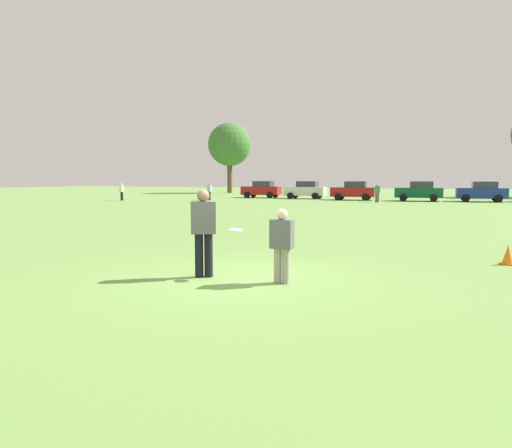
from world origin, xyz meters
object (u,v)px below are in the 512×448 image
(player_thrower, at_px, (204,228))
(parked_car_mid_left, at_px, (305,190))
(parked_car_near_right, at_px, (482,191))
(bystander_sideline_watcher, at_px, (377,192))
(parked_car_mid_right, at_px, (419,191))
(bystander_field_marshal, at_px, (122,191))
(parked_car_center, at_px, (354,191))
(bystander_far_jogger, at_px, (209,191))
(parked_car_near_left, at_px, (262,189))
(player_defender, at_px, (282,242))
(frisbee, at_px, (236,230))
(traffic_cone, at_px, (508,255))

(player_thrower, height_order, parked_car_mid_left, parked_car_mid_left)
(player_thrower, distance_m, parked_car_near_right, 38.38)
(parked_car_mid_left, relative_size, bystander_sideline_watcher, 2.59)
(parked_car_mid_left, height_order, parked_car_mid_right, same)
(player_thrower, distance_m, parked_car_mid_left, 38.87)
(parked_car_mid_right, xyz_separation_m, bystander_sideline_watcher, (-3.28, -3.74, 0.01))
(parked_car_mid_left, relative_size, bystander_field_marshal, 2.64)
(parked_car_center, height_order, bystander_far_jogger, parked_car_center)
(player_thrower, xyz_separation_m, parked_car_mid_right, (2.15, 36.77, -0.10))
(parked_car_near_left, relative_size, bystander_sideline_watcher, 2.59)
(parked_car_mid_left, xyz_separation_m, bystander_far_jogger, (-7.54, -7.00, 0.01))
(parked_car_center, xyz_separation_m, parked_car_mid_right, (6.04, 0.07, 0.00))
(parked_car_center, bearing_deg, bystander_far_jogger, -155.14)
(player_defender, bearing_deg, frisbee, 174.51)
(frisbee, relative_size, parked_car_mid_left, 0.06)
(frisbee, bearing_deg, bystander_far_jogger, 119.48)
(parked_car_near_left, xyz_separation_m, parked_car_near_right, (21.63, -0.60, 0.00))
(traffic_cone, bearing_deg, frisbee, -144.31)
(parked_car_near_left, bearing_deg, parked_car_center, -8.62)
(bystander_sideline_watcher, bearing_deg, player_defender, -85.13)
(traffic_cone, bearing_deg, bystander_field_marshal, 142.50)
(parked_car_mid_left, relative_size, parked_car_near_right, 1.00)
(player_thrower, xyz_separation_m, bystander_far_jogger, (-16.65, 30.79, -0.09))
(frisbee, bearing_deg, parked_car_near_right, 79.76)
(player_thrower, bearing_deg, parked_car_center, 96.06)
(player_thrower, distance_m, traffic_cone, 7.23)
(player_defender, height_order, parked_car_near_left, parked_car_near_left)
(parked_car_center, relative_size, parked_car_near_right, 1.00)
(parked_car_near_right, relative_size, bystander_field_marshal, 2.64)
(bystander_far_jogger, bearing_deg, traffic_cone, -49.82)
(parked_car_near_right, distance_m, bystander_sideline_watcher, 9.72)
(player_defender, xyz_separation_m, bystander_field_marshal, (-25.80, 27.02, 0.10))
(player_defender, height_order, bystander_far_jogger, bystander_far_jogger)
(parked_car_center, relative_size, bystander_sideline_watcher, 2.59)
(parked_car_center, bearing_deg, parked_car_near_right, 4.86)
(player_defender, distance_m, parked_car_mid_left, 39.22)
(player_defender, xyz_separation_m, parked_car_near_left, (-15.89, 38.18, 0.11))
(parked_car_mid_left, distance_m, bystander_field_marshal, 18.43)
(traffic_cone, relative_size, bystander_sideline_watcher, 0.29)
(parked_car_near_left, height_order, bystander_sideline_watcher, parked_car_near_left)
(player_defender, distance_m, frisbee, 1.05)
(bystander_field_marshal, bearing_deg, traffic_cone, -37.50)
(traffic_cone, relative_size, bystander_field_marshal, 0.30)
(player_defender, distance_m, parked_car_center, 37.04)
(player_defender, relative_size, parked_car_near_left, 0.34)
(player_defender, xyz_separation_m, traffic_cone, (4.29, 3.92, -0.58))
(parked_car_near_right, bearing_deg, bystander_far_jogger, -164.06)
(parked_car_mid_right, bearing_deg, parked_car_near_right, 9.61)
(parked_car_mid_left, bearing_deg, bystander_sideline_watcher, -30.81)
(parked_car_mid_right, xyz_separation_m, bystander_field_marshal, (-26.27, -9.67, -0.01))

